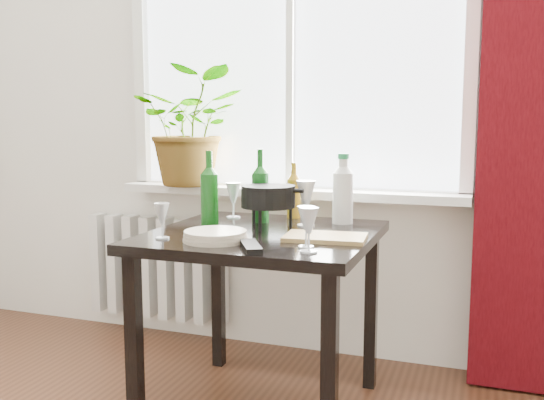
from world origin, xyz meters
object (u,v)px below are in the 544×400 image
(potted_plant, at_px, (192,127))
(wine_bottle_right, at_px, (260,185))
(tv_remote, at_px, (251,246))
(bottle_amber, at_px, (294,190))
(wine_bottle_left, at_px, (209,188))
(wineglass_back_left, at_px, (233,200))
(wineglass_front_right, at_px, (309,230))
(wineglass_front_left, at_px, (162,221))
(wineglass_back_center, at_px, (306,203))
(plate_stack, at_px, (215,236))
(cutting_board, at_px, (325,237))
(radiator, at_px, (157,267))
(fondue_pot, at_px, (268,206))
(table, at_px, (263,254))
(wineglass_far_right, at_px, (306,227))
(cleaning_bottle, at_px, (343,188))

(potted_plant, xyz_separation_m, wine_bottle_right, (0.50, -0.35, -0.24))
(tv_remote, bearing_deg, bottle_amber, 65.67)
(wine_bottle_right, bearing_deg, potted_plant, 145.02)
(wine_bottle_left, relative_size, wine_bottle_right, 0.99)
(wine_bottle_right, bearing_deg, wineglass_back_left, 157.47)
(wineglass_front_right, distance_m, wineglass_front_left, 0.57)
(wine_bottle_left, distance_m, wineglass_back_center, 0.40)
(wineglass_back_center, bearing_deg, potted_plant, 151.87)
(plate_stack, bearing_deg, wineglass_front_right, -10.69)
(wine_bottle_left, xyz_separation_m, tv_remote, (0.34, -0.39, -0.15))
(wineglass_front_right, xyz_separation_m, cutting_board, (-0.00, 0.23, -0.07))
(radiator, xyz_separation_m, fondue_pot, (0.84, -0.53, 0.45))
(radiator, distance_m, wine_bottle_left, 0.97)
(wine_bottle_right, bearing_deg, wineglass_back_center, -8.39)
(fondue_pot, xyz_separation_m, cutting_board, (0.28, -0.17, -0.08))
(bottle_amber, bearing_deg, wineglass_back_left, -159.26)
(bottle_amber, bearing_deg, table, -91.47)
(plate_stack, distance_m, tv_remote, 0.19)
(bottle_amber, relative_size, wineglass_back_center, 1.29)
(plate_stack, xyz_separation_m, tv_remote, (0.17, -0.09, -0.01))
(wineglass_far_right, relative_size, wineglass_back_left, 0.91)
(wineglass_back_center, xyz_separation_m, cutting_board, (0.15, -0.25, -0.09))
(table, distance_m, wine_bottle_right, 0.34)
(plate_stack, bearing_deg, wineglass_back_center, 62.11)
(wine_bottle_left, height_order, wineglass_far_right, wine_bottle_left)
(cleaning_bottle, height_order, cutting_board, cleaning_bottle)
(cleaning_bottle, relative_size, plate_stack, 1.28)
(cleaning_bottle, bearing_deg, cutting_board, -86.74)
(wineglass_back_center, relative_size, tv_remote, 1.07)
(wineglass_far_right, bearing_deg, wineglass_back_center, 106.59)
(wine_bottle_right, distance_m, wineglass_back_center, 0.22)
(table, bearing_deg, potted_plant, 136.70)
(fondue_pot, bearing_deg, plate_stack, -87.84)
(plate_stack, relative_size, cutting_board, 0.80)
(wineglass_back_center, bearing_deg, wineglass_far_right, -73.41)
(fondue_pot, bearing_deg, wineglass_back_left, 158.68)
(potted_plant, distance_m, wineglass_back_center, 0.86)
(cutting_board, bearing_deg, cleaning_bottle, 93.26)
(potted_plant, xyz_separation_m, cutting_board, (0.86, -0.63, -0.39))
(wineglass_far_right, height_order, wineglass_back_center, wineglass_back_center)
(wine_bottle_left, xyz_separation_m, cleaning_bottle, (0.51, 0.23, -0.01))
(wineglass_back_center, relative_size, cutting_board, 0.66)
(table, xyz_separation_m, potted_plant, (-0.59, 0.55, 0.49))
(wineglass_front_right, distance_m, wineglass_back_left, 0.77)
(wineglass_front_right, distance_m, tv_remote, 0.21)
(cleaning_bottle, distance_m, wineglass_front_right, 0.60)
(wine_bottle_right, height_order, cleaning_bottle, wine_bottle_right)
(wineglass_back_center, relative_size, plate_stack, 0.83)
(table, relative_size, cleaning_bottle, 2.83)
(wineglass_back_center, distance_m, wineglass_front_left, 0.61)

